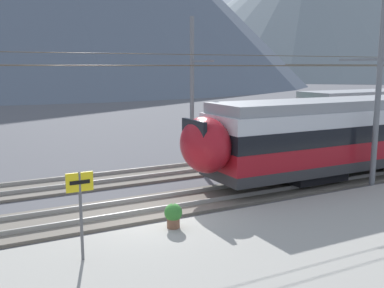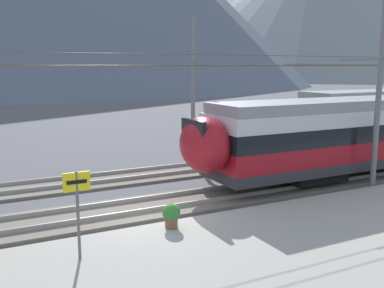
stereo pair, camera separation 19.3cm
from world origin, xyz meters
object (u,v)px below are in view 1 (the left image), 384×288
at_px(platform_sign, 80,196).
at_px(potted_plant_platform_edge, 173,214).
at_px(catenary_mast_mid, 375,94).
at_px(catenary_mast_far_side, 193,88).

height_order(platform_sign, potted_plant_platform_edge, platform_sign).
distance_m(catenary_mast_mid, platform_sign, 13.50).
relative_size(catenary_mast_mid, potted_plant_platform_edge, 63.06).
bearing_deg(potted_plant_platform_edge, platform_sign, -161.84).
bearing_deg(potted_plant_platform_edge, catenary_mast_mid, 5.94).
height_order(catenary_mast_far_side, platform_sign, catenary_mast_far_side).
bearing_deg(catenary_mast_far_side, potted_plant_platform_edge, -121.04).
bearing_deg(platform_sign, catenary_mast_far_side, 50.18).
bearing_deg(catenary_mast_mid, platform_sign, -171.06).
distance_m(catenary_mast_far_side, potted_plant_platform_edge, 11.96).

